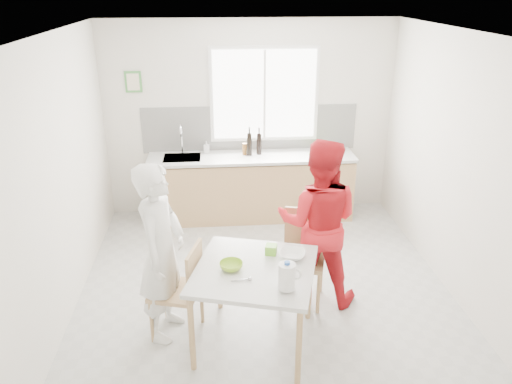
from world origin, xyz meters
The scene contains 21 objects.
ground centered at (0.00, 0.00, 0.00)m, with size 4.50×4.50×0.00m, color #B7B7B2.
room_shell centered at (0.00, 0.00, 1.64)m, with size 4.50×4.50×4.50m.
window centered at (0.20, 2.23, 1.70)m, with size 1.50×0.06×1.30m.
backsplash centered at (0.00, 2.24, 1.23)m, with size 3.00×0.02×0.65m, color white.
picture_frame centered at (-1.55, 2.23, 1.90)m, with size 0.22×0.03×0.28m.
kitchen_counter centered at (0.00, 1.95, 0.42)m, with size 2.84×0.64×1.37m.
dining_table centered at (-0.18, -0.77, 0.71)m, with size 1.28×1.28×0.80m.
chair_left centered at (-0.84, -0.58, 0.51)m, with size 0.53×0.53×0.94m.
chair_far centered at (0.38, -0.07, 0.54)m, with size 0.56×0.56×0.98m.
person_white centered at (-1.01, -0.53, 0.86)m, with size 0.63×0.41×1.72m, color white.
person_red centered at (0.52, -0.09, 0.88)m, with size 0.85×0.67×1.76m, color red.
bowl_green centered at (-0.39, -0.76, 0.83)m, with size 0.21×0.21×0.06m, color #99CC2F.
bowl_white centered at (0.17, -0.61, 0.82)m, with size 0.23×0.23×0.06m, color white.
milk_jug centered at (0.05, -1.13, 0.93)m, with size 0.20×0.14×0.25m.
green_box centered at (-0.01, -0.53, 0.84)m, with size 0.10×0.10×0.09m, color #73CB2E.
spoon centered at (-0.32, -0.96, 0.81)m, with size 0.01×0.01×0.16m, color #A5A5AA.
cutting_board centered at (1.00, 1.97, 0.93)m, with size 0.35×0.25×0.01m, color #6CBC2B.
wine_bottle_a centered at (-0.03, 1.98, 1.08)m, with size 0.07×0.07×0.32m, color black.
wine_bottle_b centered at (0.11, 2.01, 1.07)m, with size 0.07×0.07×0.30m, color black.
jar_amber centered at (-0.09, 2.01, 1.00)m, with size 0.06×0.06×0.16m, color brown.
soap_bottle centered at (-0.62, 2.12, 1.01)m, with size 0.08×0.08×0.17m, color #999999.
Camera 1 is at (-0.49, -4.54, 3.12)m, focal length 35.00 mm.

